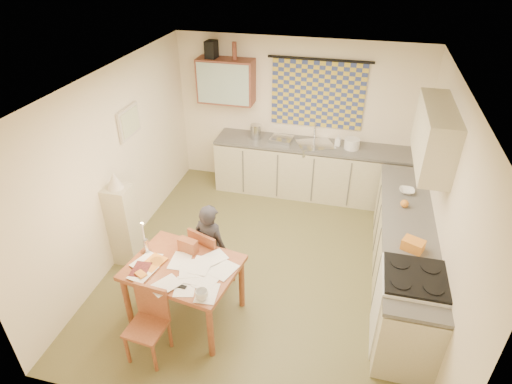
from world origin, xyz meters
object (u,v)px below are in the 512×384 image
(person, at_px, (211,247))
(shelf_stand, at_px, (124,225))
(counter_back, at_px, (315,170))
(chair_far, at_px, (213,267))
(stove, at_px, (407,311))
(counter_right, at_px, (402,255))
(dining_table, at_px, (186,291))

(person, xyz_separation_m, shelf_stand, (-1.27, 0.19, -0.03))
(counter_back, distance_m, person, 2.67)
(counter_back, height_order, chair_far, counter_back)
(stove, height_order, person, person)
(counter_right, bearing_deg, shelf_stand, -173.49)
(dining_table, height_order, person, person)
(counter_right, xyz_separation_m, chair_far, (-2.27, -0.58, -0.18))
(counter_back, height_order, counter_right, same)
(stove, height_order, shelf_stand, shelf_stand)
(counter_back, xyz_separation_m, dining_table, (-1.08, -3.03, -0.07))
(chair_far, bearing_deg, dining_table, 97.77)
(stove, relative_size, person, 0.81)
(stove, relative_size, chair_far, 1.10)
(counter_right, height_order, person, person)
(dining_table, bearing_deg, stove, 13.53)
(counter_right, relative_size, person, 2.44)
(counter_right, relative_size, chair_far, 3.31)
(stove, bearing_deg, counter_back, 114.83)
(person, bearing_deg, chair_far, -73.52)
(dining_table, distance_m, shelf_stand, 1.37)
(counter_right, distance_m, stove, 0.95)
(shelf_stand, bearing_deg, person, -8.63)
(dining_table, distance_m, chair_far, 0.58)
(dining_table, xyz_separation_m, person, (0.13, 0.54, 0.23))
(person, relative_size, shelf_stand, 1.06)
(counter_right, xyz_separation_m, stove, (0.00, -0.95, 0.04))
(counter_back, distance_m, chair_far, 2.65)
(counter_right, relative_size, shelf_stand, 2.58)
(chair_far, distance_m, person, 0.33)
(counter_right, distance_m, person, 2.35)
(person, bearing_deg, stove, -171.60)
(stove, distance_m, dining_table, 2.40)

